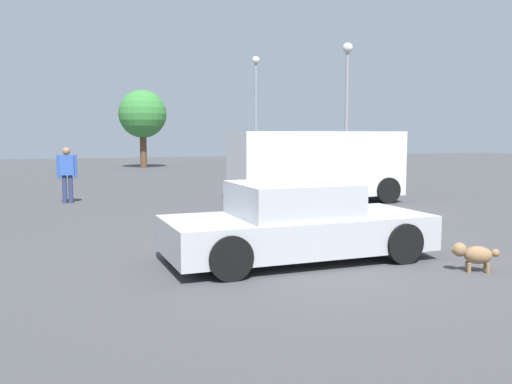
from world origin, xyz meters
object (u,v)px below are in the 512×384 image
Objects in this scene: dog at (474,254)px; light_post_far at (256,93)px; light_post_near at (347,87)px; sedan_foreground at (296,224)px; van_white at (316,164)px; pedestrian at (67,170)px.

dog is 0.10× the size of light_post_far.
dog is 16.66m from light_post_near.
sedan_foreground is 0.87× the size of van_white.
pedestrian is 17.00m from light_post_far.
light_post_near is at bearing -124.17° from van_white.
light_post_far is (-1.15, 8.52, 0.28)m from light_post_near.
light_post_near is (6.11, 15.03, 3.79)m from dog.
pedestrian is at bearing -16.78° from van_white.
sedan_foreground is at bearing -8.09° from dog.
dog is 0.38× the size of pedestrian.
van_white is (3.59, 6.77, 0.56)m from sedan_foreground.
pedestrian is at bearing -128.92° from light_post_far.
pedestrian is 12.82m from light_post_near.
sedan_foreground is 7.00× the size of dog.
light_post_near reaches higher than dog.
pedestrian is at bearing -33.85° from dog.
light_post_far reaches higher than sedan_foreground.
sedan_foreground is 7.68m from van_white.
van_white is 0.84× the size of light_post_near.
light_post_far is at bearing 70.57° from sedan_foreground.
light_post_far reaches higher than pedestrian.
light_post_near is 8.60m from light_post_far.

